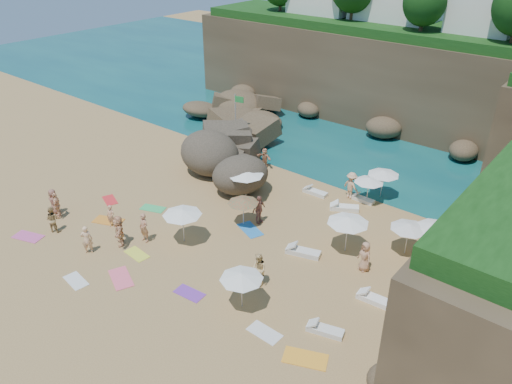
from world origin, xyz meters
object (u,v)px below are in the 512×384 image
Objects in this scene: person_stand_5 at (265,158)px; parasol_2 at (348,220)px; person_stand_2 at (351,186)px; flag_pole at (237,114)px; lounger_0 at (344,208)px; person_stand_1 at (52,219)px; parasol_1 at (384,173)px; person_stand_3 at (259,210)px; person_stand_4 at (365,256)px; parasol_0 at (369,180)px; person_stand_0 at (111,216)px; person_stand_6 at (87,239)px; rock_outcrop at (231,166)px.

parasol_2 is at bearing -25.74° from person_stand_5.
flag_pole is at bearing 6.10° from person_stand_2.
lounger_0 is 1.11× the size of person_stand_1.
parasol_1 is 7.25m from parasol_2.
person_stand_3 is at bearing -156.05° from lounger_0.
parasol_0 is at bearing 139.04° from person_stand_4.
person_stand_0 is 0.96× the size of person_stand_5.
person_stand_6 is (3.45, -16.96, -1.98)m from flag_pole.
person_stand_0 is at bearing -112.44° from person_stand_6.
parasol_2 reaches higher than parasol_0.
person_stand_4 is at bearing -88.47° from person_stand_3.
flag_pole is 18.63m from person_stand_4.
rock_outcrop is 5.02× the size of person_stand_5.
parasol_0 reaches higher than person_stand_6.
person_stand_5 is at bearing -141.11° from person_stand_6.
person_stand_6 is at bearing 75.94° from person_stand_2.
parasol_2 is 14.38m from person_stand_0.
person_stand_4 is (7.46, -0.15, -0.06)m from person_stand_3.
parasol_1 is 1.26× the size of person_stand_1.
person_stand_2 is at bearing 117.21° from parasol_2.
person_stand_3 is at bearing -51.21° from person_stand_5.
parasol_1 is 9.10m from person_stand_3.
person_stand_1 is at bearing 66.77° from person_stand_2.
person_stand_1 is 18.62m from person_stand_4.
rock_outcrop is 2.72m from person_stand_5.
person_stand_0 is 0.85× the size of person_stand_6.
person_stand_1 is at bearing -150.23° from person_stand_0.
person_stand_1 is 0.87× the size of person_stand_2.
person_stand_3 is at bearing 80.88° from person_stand_2.
person_stand_2 is at bearing 1.77° from person_stand_5.
parasol_1 is (11.21, 2.93, 1.86)m from rock_outcrop.
parasol_0 is at bearing -159.61° from person_stand_1.
person_stand_6 reaches higher than lounger_0.
flag_pole is 2.87× the size of person_stand_5.
parasol_1 reaches higher than person_stand_1.
person_stand_4 is at bearing 5.28° from person_stand_0.
person_stand_4 is (4.07, -4.93, 0.74)m from lounger_0.
flag_pole is at bearing 81.34° from person_stand_0.
person_stand_3 is at bearing -119.27° from parasol_1.
person_stand_2 is (11.92, -1.94, -1.88)m from flag_pole.
person_stand_6 reaches higher than rock_outcrop.
person_stand_2 is at bearing -21.77° from person_stand_3.
person_stand_3 is at bearing -172.32° from parasol_2.
parasol_0 is at bearing 38.28° from lounger_0.
flag_pole reaches higher than person_stand_0.
parasol_2 is at bearing 173.19° from person_stand_4.
parasol_0 is 20.14m from person_stand_1.
parasol_1 is at bearing -26.57° from person_stand_3.
person_stand_2 is at bearing -135.02° from parasol_1.
parasol_0 is 7.55m from person_stand_4.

